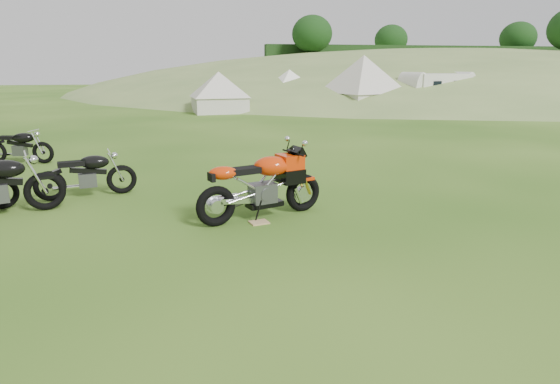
{
  "coord_description": "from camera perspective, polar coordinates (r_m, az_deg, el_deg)",
  "views": [
    {
      "loc": [
        -1.16,
        -5.39,
        2.33
      ],
      "look_at": [
        -0.06,
        0.4,
        0.74
      ],
      "focal_mm": 30.0,
      "sensor_mm": 36.0,
      "label": 1
    }
  ],
  "objects": [
    {
      "name": "caravan",
      "position": [
        27.47,
        18.5,
        11.56
      ],
      "size": [
        4.55,
        2.87,
        1.97
      ],
      "primitive_type": null,
      "rotation": [
        0.0,
        0.0,
        0.25
      ],
      "color": "silver",
      "rests_on": "ground"
    },
    {
      "name": "tent_mid",
      "position": [
        28.32,
        1.15,
        12.74
      ],
      "size": [
        3.24,
        3.24,
        2.31
      ],
      "primitive_type": null,
      "rotation": [
        0.0,
        0.0,
        0.25
      ],
      "color": "white",
      "rests_on": "ground"
    },
    {
      "name": "vintage_moto_b",
      "position": [
        9.17,
        -22.59,
        2.1
      ],
      "size": [
        1.75,
        0.8,
        0.9
      ],
      "primitive_type": null,
      "rotation": [
        0.0,
        0.0,
        0.25
      ],
      "color": "black",
      "rests_on": "ground"
    },
    {
      "name": "hedgerow",
      "position": [
        51.95,
        18.69,
        11.78
      ],
      "size": [
        36.0,
        1.2,
        8.6
      ],
      "primitive_type": null,
      "color": "black",
      "rests_on": "ground"
    },
    {
      "name": "hillside",
      "position": [
        51.95,
        18.69,
        11.78
      ],
      "size": [
        80.0,
        64.0,
        8.0
      ],
      "primitive_type": "ellipsoid",
      "color": "olive",
      "rests_on": "ground"
    },
    {
      "name": "sport_motorcycle",
      "position": [
        7.26,
        -2.29,
        1.45
      ],
      "size": [
        2.11,
        1.16,
        1.23
      ],
      "primitive_type": null,
      "rotation": [
        0.0,
        0.0,
        0.33
      ],
      "color": "red",
      "rests_on": "ground"
    },
    {
      "name": "plywood_board",
      "position": [
        7.19,
        -2.57,
        -3.72
      ],
      "size": [
        0.32,
        0.28,
        0.02
      ],
      "primitive_type": "cube",
      "rotation": [
        0.0,
        0.0,
        0.24
      ],
      "color": "tan",
      "rests_on": "ground"
    },
    {
      "name": "vintage_moto_d",
      "position": [
        13.19,
        -29.26,
        4.96
      ],
      "size": [
        1.72,
        0.78,
        0.88
      ],
      "primitive_type": null,
      "rotation": [
        0.0,
        0.0,
        -0.24
      ],
      "color": "black",
      "rests_on": "ground"
    },
    {
      "name": "tent_right",
      "position": [
        25.72,
        10.07,
        12.8
      ],
      "size": [
        4.09,
        4.09,
        2.78
      ],
      "primitive_type": null,
      "rotation": [
        0.0,
        0.0,
        0.34
      ],
      "color": "beige",
      "rests_on": "ground"
    },
    {
      "name": "tent_left",
      "position": [
        24.73,
        -7.45,
        12.22
      ],
      "size": [
        2.86,
        2.86,
        2.26
      ],
      "primitive_type": null,
      "rotation": [
        0.0,
        0.0,
        0.1
      ],
      "color": "beige",
      "rests_on": "ground"
    },
    {
      "name": "ground",
      "position": [
        5.99,
        1.3,
        -7.79
      ],
      "size": [
        120.0,
        120.0,
        0.0
      ],
      "primitive_type": "plane",
      "color": "#244E10",
      "rests_on": "ground"
    }
  ]
}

